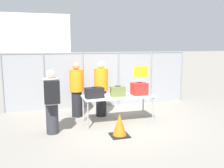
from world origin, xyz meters
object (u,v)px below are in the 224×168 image
(inspection_table, at_px, (118,98))
(traffic_cone, at_px, (120,126))
(suitcase_red, at_px, (139,89))
(traveler_hooded, at_px, (52,99))
(security_worker_far, at_px, (77,89))
(utility_trailer, at_px, (117,85))
(security_worker_near, at_px, (101,88))
(suitcase_olive, at_px, (118,91))
(suitcase_black, at_px, (94,93))

(inspection_table, height_order, traffic_cone, inspection_table)
(suitcase_red, bearing_deg, traffic_cone, -132.36)
(traveler_hooded, distance_m, traffic_cone, 1.83)
(security_worker_far, height_order, utility_trailer, security_worker_far)
(traveler_hooded, xyz_separation_m, utility_trailer, (3.29, 4.89, -0.55))
(security_worker_near, distance_m, utility_trailer, 4.06)
(security_worker_near, bearing_deg, suitcase_red, 126.51)
(inspection_table, relative_size, utility_trailer, 0.49)
(inspection_table, xyz_separation_m, traffic_cone, (-0.30, -1.09, -0.47))
(suitcase_olive, bearing_deg, suitcase_black, -177.93)
(suitcase_black, height_order, utility_trailer, suitcase_black)
(suitcase_black, height_order, traffic_cone, suitcase_black)
(utility_trailer, height_order, traffic_cone, utility_trailer)
(traveler_hooded, height_order, traffic_cone, traveler_hooded)
(traveler_hooded, relative_size, utility_trailer, 0.40)
(inspection_table, relative_size, traffic_cone, 3.59)
(suitcase_olive, height_order, suitcase_red, suitcase_red)
(suitcase_black, bearing_deg, traffic_cone, -67.21)
(suitcase_olive, distance_m, traffic_cone, 1.25)
(suitcase_olive, relative_size, suitcase_red, 0.98)
(inspection_table, distance_m, traveler_hooded, 1.97)
(traveler_hooded, xyz_separation_m, security_worker_far, (0.83, 1.39, -0.02))
(suitcase_black, bearing_deg, security_worker_near, 64.93)
(suitcase_red, relative_size, traveler_hooded, 0.28)
(inspection_table, distance_m, utility_trailer, 4.65)
(suitcase_red, distance_m, traveler_hooded, 2.59)
(suitcase_black, distance_m, traffic_cone, 1.27)
(suitcase_red, distance_m, security_worker_near, 1.26)
(traveler_hooded, bearing_deg, security_worker_far, 65.83)
(security_worker_far, xyz_separation_m, traffic_cone, (0.77, -2.01, -0.63))
(suitcase_red, relative_size, utility_trailer, 0.11)
(utility_trailer, bearing_deg, traveler_hooded, -123.88)
(suitcase_olive, xyz_separation_m, traveler_hooded, (-1.88, -0.40, -0.03))
(utility_trailer, bearing_deg, traffic_cone, -106.99)
(security_worker_far, bearing_deg, suitcase_red, 167.73)
(suitcase_olive, distance_m, suitcase_red, 0.68)
(suitcase_black, bearing_deg, traveler_hooded, -162.43)
(suitcase_olive, xyz_separation_m, security_worker_near, (-0.29, 0.85, -0.03))
(inspection_table, xyz_separation_m, suitcase_black, (-0.72, -0.10, 0.20))
(suitcase_olive, distance_m, traveler_hooded, 1.92)
(suitcase_olive, bearing_deg, traffic_cone, -105.21)
(suitcase_red, relative_size, security_worker_near, 0.26)
(suitcase_black, relative_size, suitcase_olive, 1.20)
(inspection_table, bearing_deg, security_worker_near, 111.97)
(suitcase_black, xyz_separation_m, utility_trailer, (2.10, 4.52, -0.58))
(security_worker_far, bearing_deg, utility_trailer, -108.13)
(suitcase_olive, relative_size, traveler_hooded, 0.27)
(inspection_table, height_order, utility_trailer, inspection_table)
(inspection_table, relative_size, suitcase_olive, 4.56)
(traveler_hooded, relative_size, security_worker_near, 0.94)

